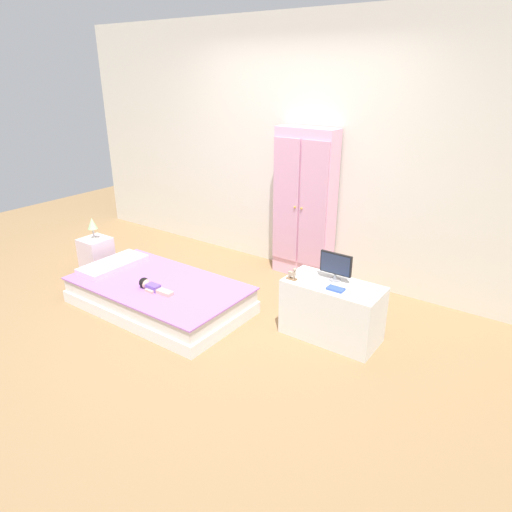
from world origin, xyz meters
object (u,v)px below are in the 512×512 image
bed (159,295)px  wardrobe (304,205)px  book_blue (336,289)px  rocking_horse_toy (293,274)px  tv_stand (332,311)px  nightstand (97,257)px  tv_monitor (336,265)px  doll (150,286)px  table_lamp (92,224)px

bed → wardrobe: 1.79m
book_blue → rocking_horse_toy: bearing=-174.9°
tv_stand → book_blue: 0.28m
nightstand → wardrobe: 2.36m
wardrobe → rocking_horse_toy: wardrobe is taller
nightstand → wardrobe: size_ratio=0.27×
tv_monitor → rocking_horse_toy: size_ratio=2.47×
bed → tv_stand: size_ratio=2.11×
wardrobe → rocking_horse_toy: size_ratio=14.22×
bed → book_blue: bearing=13.4°
doll → rocking_horse_toy: 1.35m
tv_stand → tv_monitor: tv_monitor is taller
doll → wardrobe: bearing=67.1°
nightstand → tv_monitor: 2.74m
book_blue → wardrobe: bearing=130.5°
nightstand → rocking_horse_toy: rocking_horse_toy is taller
nightstand → bed: bearing=-6.3°
tv_stand → tv_monitor: (-0.03, 0.07, 0.39)m
rocking_horse_toy → tv_stand: bearing=21.2°
doll → tv_monitor: 1.71m
table_lamp → tv_monitor: (2.67, 0.43, 0.04)m
doll → nightstand: bearing=167.2°
nightstand → wardrobe: bearing=36.6°
table_lamp → tv_monitor: bearing=9.2°
nightstand → tv_stand: 2.73m
tv_stand → rocking_horse_toy: rocking_horse_toy is taller
table_lamp → book_blue: table_lamp is taller
table_lamp → book_blue: (2.76, 0.27, -0.09)m
table_lamp → wardrobe: wardrobe is taller
nightstand → wardrobe: wardrobe is taller
bed → rocking_horse_toy: 1.39m
doll → nightstand: size_ratio=0.89×
tv_stand → tv_monitor: bearing=111.0°
table_lamp → rocking_horse_toy: (2.38, 0.24, -0.05)m
bed → book_blue: size_ratio=12.41×
bed → wardrobe: (0.73, 1.48, 0.68)m
rocking_horse_toy → book_blue: 0.39m
table_lamp → tv_stand: table_lamp is taller
wardrobe → table_lamp: bearing=-143.4°
bed → doll: size_ratio=4.39×
bed → table_lamp: bearing=173.7°
bed → tv_stand: tv_stand is taller
doll → rocking_horse_toy: rocking_horse_toy is taller
nightstand → tv_monitor: (2.67, 0.43, 0.42)m
doll → tv_monitor: bearing=24.5°
wardrobe → rocking_horse_toy: 1.27m
rocking_horse_toy → table_lamp: bearing=-174.2°
bed → doll: (0.04, -0.14, 0.17)m
bed → wardrobe: size_ratio=1.07×
nightstand → book_blue: (2.76, 0.27, 0.29)m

